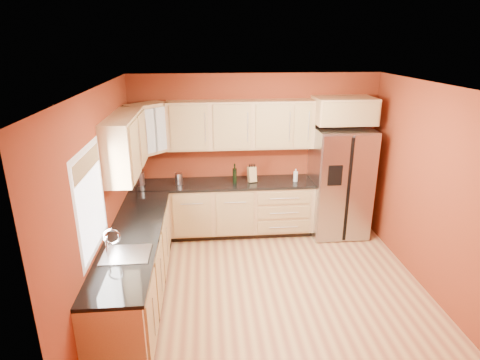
% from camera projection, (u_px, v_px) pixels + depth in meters
% --- Properties ---
extents(floor, '(4.00, 4.00, 0.00)m').
position_uv_depth(floor, '(273.00, 292.00, 5.19)').
color(floor, '#A05E3E').
rests_on(floor, ground).
extents(ceiling, '(4.00, 4.00, 0.00)m').
position_uv_depth(ceiling, '(279.00, 88.00, 4.33)').
color(ceiling, silver).
rests_on(ceiling, wall_back).
extents(wall_back, '(4.00, 0.04, 2.60)m').
position_uv_depth(wall_back, '(255.00, 154.00, 6.64)').
color(wall_back, maroon).
rests_on(wall_back, floor).
extents(wall_front, '(4.00, 0.04, 2.60)m').
position_uv_depth(wall_front, '(323.00, 303.00, 2.88)').
color(wall_front, maroon).
rests_on(wall_front, floor).
extents(wall_left, '(0.04, 4.00, 2.60)m').
position_uv_depth(wall_left, '(103.00, 205.00, 4.60)').
color(wall_left, maroon).
rests_on(wall_left, floor).
extents(wall_right, '(0.04, 4.00, 2.60)m').
position_uv_depth(wall_right, '(436.00, 194.00, 4.93)').
color(wall_right, maroon).
rests_on(wall_right, floor).
extents(base_cabinets_back, '(2.90, 0.60, 0.88)m').
position_uv_depth(base_cabinets_back, '(223.00, 210.00, 6.60)').
color(base_cabinets_back, '#AB7853').
rests_on(base_cabinets_back, floor).
extents(base_cabinets_left, '(0.60, 2.80, 0.88)m').
position_uv_depth(base_cabinets_left, '(136.00, 269.00, 4.91)').
color(base_cabinets_left, '#AB7853').
rests_on(base_cabinets_left, floor).
extents(countertop_back, '(2.90, 0.62, 0.04)m').
position_uv_depth(countertop_back, '(223.00, 184.00, 6.44)').
color(countertop_back, black).
rests_on(countertop_back, base_cabinets_back).
extents(countertop_left, '(0.62, 2.80, 0.04)m').
position_uv_depth(countertop_left, '(134.00, 235.00, 4.76)').
color(countertop_left, black).
rests_on(countertop_left, base_cabinets_left).
extents(upper_cabinets_back, '(2.30, 0.33, 0.75)m').
position_uv_depth(upper_cabinets_back, '(241.00, 125.00, 6.29)').
color(upper_cabinets_back, '#AB7853').
rests_on(upper_cabinets_back, wall_back).
extents(upper_cabinets_left, '(0.33, 1.35, 0.75)m').
position_uv_depth(upper_cabinets_left, '(125.00, 144.00, 5.12)').
color(upper_cabinets_left, '#AB7853').
rests_on(upper_cabinets_left, wall_left).
extents(corner_upper_cabinet, '(0.67, 0.67, 0.75)m').
position_uv_depth(corner_upper_cabinet, '(148.00, 129.00, 6.02)').
color(corner_upper_cabinet, '#AB7853').
rests_on(corner_upper_cabinet, wall_back).
extents(over_fridge_cabinet, '(0.92, 0.60, 0.40)m').
position_uv_depth(over_fridge_cabinet, '(344.00, 110.00, 6.22)').
color(over_fridge_cabinet, '#AB7853').
rests_on(over_fridge_cabinet, wall_back).
extents(refrigerator, '(0.90, 0.75, 1.78)m').
position_uv_depth(refrigerator, '(339.00, 182.00, 6.54)').
color(refrigerator, silver).
rests_on(refrigerator, floor).
extents(window, '(0.03, 0.90, 1.00)m').
position_uv_depth(window, '(91.00, 201.00, 4.05)').
color(window, white).
rests_on(window, wall_left).
extents(sink_faucet, '(0.50, 0.42, 0.30)m').
position_uv_depth(sink_faucet, '(125.00, 242.00, 4.23)').
color(sink_faucet, white).
rests_on(sink_faucet, countertop_left).
extents(canister_left, '(0.13, 0.13, 0.22)m').
position_uv_depth(canister_left, '(140.00, 179.00, 6.29)').
color(canister_left, silver).
rests_on(canister_left, countertop_back).
extents(canister_right, '(0.12, 0.12, 0.19)m').
position_uv_depth(canister_right, '(179.00, 179.00, 6.31)').
color(canister_right, silver).
rests_on(canister_right, countertop_back).
extents(wine_bottle_a, '(0.08, 0.08, 0.31)m').
position_uv_depth(wine_bottle_a, '(235.00, 173.00, 6.41)').
color(wine_bottle_a, black).
rests_on(wine_bottle_a, countertop_back).
extents(wine_bottle_b, '(0.07, 0.07, 0.29)m').
position_uv_depth(wine_bottle_b, '(235.00, 175.00, 6.35)').
color(wine_bottle_b, black).
rests_on(wine_bottle_b, countertop_back).
extents(knife_block, '(0.14, 0.13, 0.24)m').
position_uv_depth(knife_block, '(252.00, 174.00, 6.44)').
color(knife_block, tan).
rests_on(knife_block, countertop_back).
extents(soap_dispenser, '(0.07, 0.07, 0.21)m').
position_uv_depth(soap_dispenser, '(296.00, 175.00, 6.45)').
color(soap_dispenser, silver).
rests_on(soap_dispenser, countertop_back).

